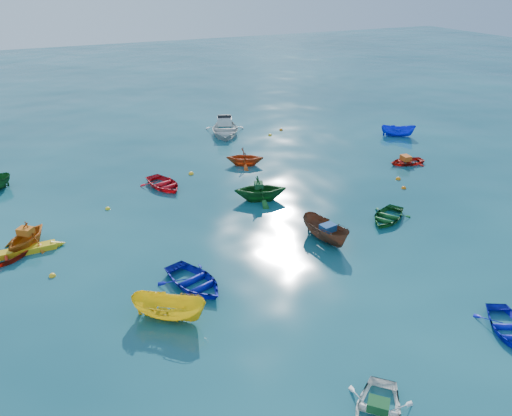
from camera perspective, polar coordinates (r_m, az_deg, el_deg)
name	(u,v)px	position (r m, az deg, el deg)	size (l,w,h in m)	color
ground	(298,255)	(24.85, 4.80, -5.42)	(160.00, 160.00, 0.00)	#093643
dinghy_blue_sw	(194,286)	(22.74, -7.05, -8.83)	(2.45, 3.42, 0.71)	#0D15A2
sampan_brown_mid	(325,240)	(26.31, 7.89, -3.68)	(1.22, 3.25, 1.26)	#58321F
dinghy_blue_se	(509,333)	(22.36, 26.91, -12.57)	(2.12, 2.96, 0.61)	#0E17BA
dinghy_orange_w	(28,247)	(28.00, -24.57, -4.07)	(2.36, 2.74, 1.44)	#C25E12
sampan_yellow_mid	(170,319)	(21.01, -9.81, -12.36)	(1.19, 3.17, 1.23)	yellow
dinghy_green_e	(387,220)	(29.09, 14.73, -1.30)	(2.13, 2.98, 0.62)	#135420
dinghy_green_n	(260,200)	(30.51, 0.49, 0.92)	(2.72, 3.15, 1.66)	#13521B
dinghy_red_ne	(406,164)	(37.87, 16.79, 4.88)	(1.86, 2.60, 0.54)	red
sampan_blue_far	(397,136)	(44.07, 15.85, 7.91)	(1.05, 2.79, 1.08)	#1125D4
dinghy_red_far	(164,187)	(32.85, -10.48, 2.36)	(2.30, 3.22, 0.67)	red
dinghy_orange_far	(245,165)	(35.99, -1.28, 4.92)	(2.29, 2.65, 1.40)	#BF4111
kayak_yellow	(22,254)	(27.49, -25.14, -4.75)	(0.58, 3.90, 0.39)	gold
motorboat_white	(225,134)	(43.00, -3.57, 8.42)	(3.38, 4.72, 1.58)	silver
tarp_green_a	(378,405)	(17.25, 13.80, -21.06)	(0.67, 0.51, 0.33)	#134D22
tarp_blue_a	(328,228)	(25.83, 8.22, -2.25)	(0.75, 0.57, 0.36)	navy
tarp_orange_a	(25,231)	(27.64, -24.85, -2.40)	(0.72, 0.54, 0.35)	#CF6215
tarp_green_b	(259,185)	(30.09, 0.31, 2.63)	(0.67, 0.51, 0.32)	#10431E
tarp_orange_b	(406,158)	(37.67, 16.75, 5.50)	(0.74, 0.56, 0.36)	#D35415
buoy_ye_a	(185,298)	(22.05, -8.13, -10.14)	(0.31, 0.31, 0.31)	gold
buoy_or_b	(404,188)	(33.50, 16.53, 2.16)	(0.32, 0.32, 0.32)	orange
buoy_ye_b	(52,276)	(25.04, -22.24, -7.23)	(0.32, 0.32, 0.32)	yellow
buoy_or_c	(165,189)	(32.59, -10.31, 2.18)	(0.32, 0.32, 0.32)	#D1570B
buoy_ye_c	(191,174)	(34.65, -7.42, 3.85)	(0.37, 0.37, 0.37)	yellow
buoy_or_d	(398,179)	(34.84, 15.93, 3.16)	(0.34, 0.34, 0.34)	orange
buoy_ye_d	(108,209)	(30.63, -16.59, -0.13)	(0.29, 0.29, 0.29)	yellow
buoy_or_e	(281,130)	(44.04, 2.88, 8.86)	(0.33, 0.33, 0.33)	#D6660B
buoy_ye_e	(270,135)	(42.62, 1.62, 8.29)	(0.32, 0.32, 0.32)	yellow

